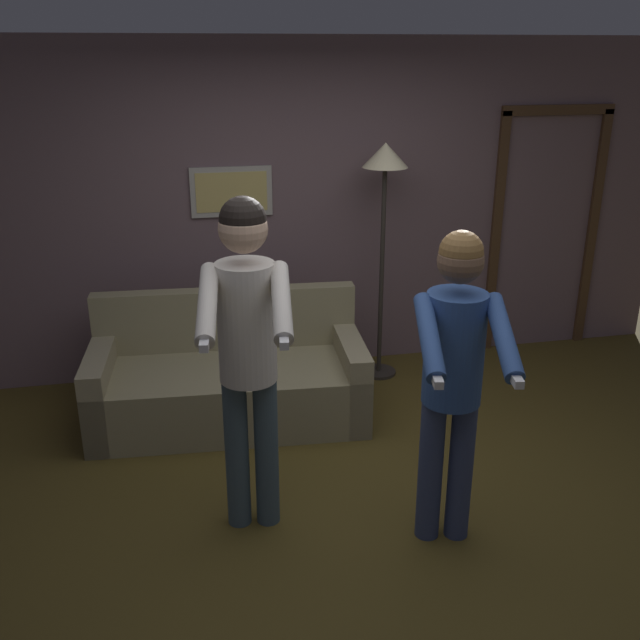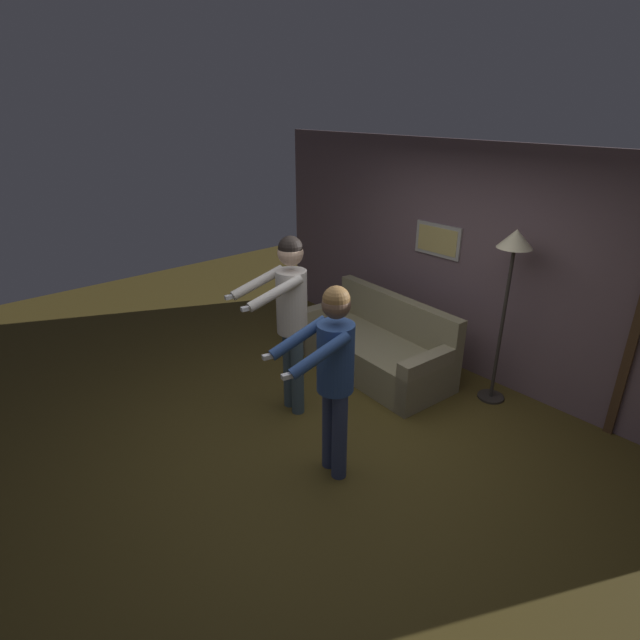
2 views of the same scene
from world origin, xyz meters
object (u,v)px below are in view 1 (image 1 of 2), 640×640
at_px(couch, 229,382).
at_px(person_standing_left, 247,335).
at_px(person_standing_right, 454,364).
at_px(torchiere_lamp, 385,184).

xyz_separation_m(couch, person_standing_left, (0.02, -1.27, 0.86)).
height_order(couch, person_standing_right, person_standing_right).
bearing_deg(couch, person_standing_right, -57.96).
bearing_deg(torchiere_lamp, person_standing_right, -97.03).
distance_m(couch, person_standing_left, 1.54).
distance_m(person_standing_left, person_standing_right, 1.05).
distance_m(torchiere_lamp, person_standing_left, 2.20).
bearing_deg(person_standing_left, couch, 90.70).
xyz_separation_m(person_standing_left, person_standing_right, (0.99, -0.33, -0.11)).
height_order(couch, torchiere_lamp, torchiere_lamp).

